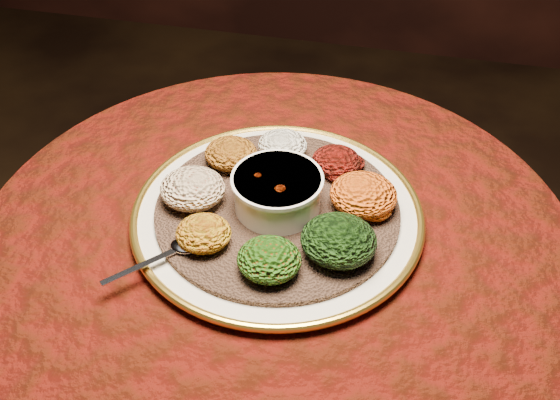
# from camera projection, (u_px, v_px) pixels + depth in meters

# --- Properties ---
(table) EXTENTS (0.96, 0.96, 0.73)m
(table) POSITION_uv_depth(u_px,v_px,m) (276.00, 299.00, 1.12)
(table) COLOR black
(table) RESTS_ON ground
(platter) EXTENTS (0.47, 0.47, 0.02)m
(platter) POSITION_uv_depth(u_px,v_px,m) (277.00, 214.00, 1.00)
(platter) COLOR beige
(platter) RESTS_ON table
(injera) EXTENTS (0.45, 0.45, 0.01)m
(injera) POSITION_uv_depth(u_px,v_px,m) (277.00, 209.00, 1.00)
(injera) COLOR brown
(injera) RESTS_ON platter
(stew_bowl) EXTENTS (0.14, 0.14, 0.06)m
(stew_bowl) POSITION_uv_depth(u_px,v_px,m) (277.00, 190.00, 0.97)
(stew_bowl) COLOR silver
(stew_bowl) RESTS_ON injera
(spoon) EXTENTS (0.11, 0.12, 0.01)m
(spoon) POSITION_uv_depth(u_px,v_px,m) (178.00, 249.00, 0.92)
(spoon) COLOR silver
(spoon) RESTS_ON injera
(portion_ayib) EXTENTS (0.09, 0.08, 0.04)m
(portion_ayib) POSITION_uv_depth(u_px,v_px,m) (283.00, 145.00, 1.08)
(portion_ayib) COLOR white
(portion_ayib) RESTS_ON injera
(portion_kitfo) EXTENTS (0.08, 0.08, 0.04)m
(portion_kitfo) POSITION_uv_depth(u_px,v_px,m) (336.00, 161.00, 1.05)
(portion_kitfo) COLOR black
(portion_kitfo) RESTS_ON injera
(portion_tikil) EXTENTS (0.11, 0.10, 0.05)m
(portion_tikil) POSITION_uv_depth(u_px,v_px,m) (363.00, 195.00, 0.98)
(portion_tikil) COLOR #BC660F
(portion_tikil) RESTS_ON injera
(portion_gomen) EXTENTS (0.11, 0.11, 0.05)m
(portion_gomen) POSITION_uv_depth(u_px,v_px,m) (339.00, 240.00, 0.90)
(portion_gomen) COLOR black
(portion_gomen) RESTS_ON injera
(portion_mixveg) EXTENTS (0.09, 0.09, 0.04)m
(portion_mixveg) POSITION_uv_depth(u_px,v_px,m) (269.00, 259.00, 0.88)
(portion_mixveg) COLOR maroon
(portion_mixveg) RESTS_ON injera
(portion_kik) EXTENTS (0.08, 0.08, 0.04)m
(portion_kik) POSITION_uv_depth(u_px,v_px,m) (204.00, 233.00, 0.92)
(portion_kik) COLOR #BC8610
(portion_kik) RESTS_ON injera
(portion_timatim) EXTENTS (0.10, 0.10, 0.05)m
(portion_timatim) POSITION_uv_depth(u_px,v_px,m) (193.00, 189.00, 0.99)
(portion_timatim) COLOR maroon
(portion_timatim) RESTS_ON injera
(portion_shiro) EXTENTS (0.09, 0.09, 0.04)m
(portion_shiro) POSITION_uv_depth(u_px,v_px,m) (231.00, 153.00, 1.06)
(portion_shiro) COLOR #915411
(portion_shiro) RESTS_ON injera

